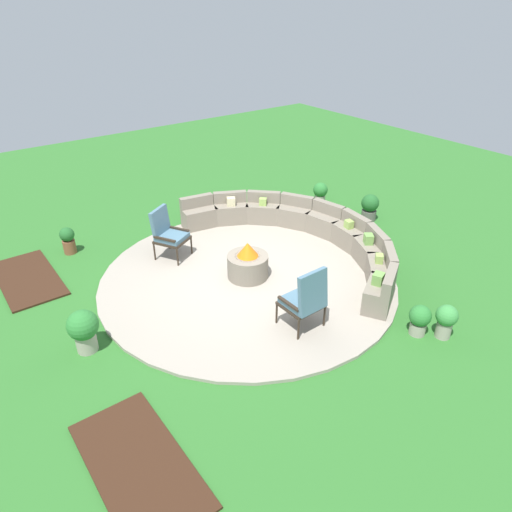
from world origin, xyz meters
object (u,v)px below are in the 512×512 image
Objects in this scene: potted_plant_3 at (370,206)px; potted_plant_4 at (320,193)px; potted_plant_5 at (420,319)px; lounge_chair_front_right at (306,299)px; curved_stone_bench at (305,232)px; potted_plant_2 at (446,319)px; lounge_chair_front_left at (168,233)px; potted_plant_1 at (68,239)px; potted_plant_0 at (84,329)px; fire_pit at (248,263)px.

potted_plant_4 is (-1.36, -0.38, 0.01)m from potted_plant_3.
potted_plant_5 is at bearing -38.53° from potted_plant_3.
lounge_chair_front_right is at bearing -61.54° from potted_plant_3.
curved_stone_bench is 8.14× the size of potted_plant_3.
potted_plant_2 is 0.91× the size of potted_plant_3.
lounge_chair_front_right reaches higher than potted_plant_2.
potted_plant_1 is (-1.52, -1.63, -0.28)m from lounge_chair_front_left.
curved_stone_bench is 5.08m from potted_plant_0.
potted_plant_3 is at bearing 27.61° from lounge_chair_front_right.
potted_plant_0 is at bearing -74.13° from potted_plant_4.
fire_pit is at bearing -157.73° from potted_plant_5.
lounge_chair_front_left is at bearing 127.12° from potted_plant_0.
potted_plant_3 is at bearing 92.83° from curved_stone_bench.
potted_plant_1 is 7.26m from potted_plant_5.
potted_plant_2 is (1.50, 1.71, -0.28)m from lounge_chair_front_right.
lounge_chair_front_right is at bearing -129.88° from potted_plant_5.
lounge_chair_front_right is (3.51, 0.66, 0.02)m from lounge_chair_front_left.
lounge_chair_front_left is (-1.66, -0.84, 0.26)m from fire_pit.
potted_plant_4 is at bearing 77.27° from potted_plant_1.
curved_stone_bench is at bearing -87.17° from potted_plant_3.
curved_stone_bench is at bearing 175.86° from potted_plant_2.
curved_stone_bench is (-0.32, 1.79, 0.01)m from fire_pit.
potted_plant_3 reaches higher than potted_plant_2.
fire_pit reaches higher than potted_plant_2.
lounge_chair_front_left reaches higher than potted_plant_0.
potted_plant_5 is at bearing -40.73° from lounge_chair_front_right.
potted_plant_4 is (-0.13, 4.50, -0.25)m from lounge_chair_front_left.
lounge_chair_front_left reaches higher than potted_plant_2.
potted_plant_4 is (-1.47, 1.86, 0.00)m from curved_stone_bench.
lounge_chair_front_right is 1.89× the size of potted_plant_1.
fire_pit reaches higher than curved_stone_bench.
potted_plant_0 reaches higher than potted_plant_5.
fire_pit reaches higher than potted_plant_5.
lounge_chair_front_left is at bearing -154.70° from potted_plant_2.
lounge_chair_front_right reaches higher than potted_plant_3.
potted_plant_4 is (-3.65, 3.84, -0.27)m from lounge_chair_front_right.
lounge_chair_front_right reaches higher than potted_plant_5.
potted_plant_0 is 7.19m from potted_plant_4.
potted_plant_1 is (-3.35, 0.79, -0.09)m from potted_plant_0.
potted_plant_1 is 7.06m from potted_plant_3.
lounge_chair_front_left is 0.95× the size of lounge_chair_front_right.
fire_pit is 0.75× the size of lounge_chair_front_left.
potted_plant_2 is at bearing 42.53° from potted_plant_5.
lounge_chair_front_right reaches higher than potted_plant_1.
fire_pit is 1.34× the size of potted_plant_1.
potted_plant_1 is at bearing -149.12° from potted_plant_5.
potted_plant_4 is at bearing 128.37° from curved_stone_bench.
potted_plant_5 is (3.49, -2.78, -0.05)m from potted_plant_3.
potted_plant_2 reaches higher than potted_plant_1.
potted_plant_5 is at bearing 57.48° from potted_plant_0.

